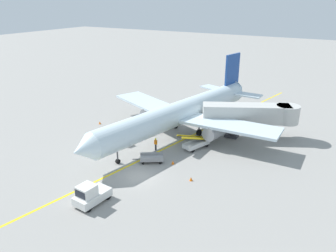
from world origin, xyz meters
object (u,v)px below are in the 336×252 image
at_px(baggage_tug_near_wing, 118,137).
at_px(safety_cone_nose_left, 173,162).
at_px(baggage_cart_loaded, 152,158).
at_px(safety_cone_nose_right, 191,179).
at_px(airliner, 181,112).
at_px(belt_loader_forward_hold, 196,143).
at_px(ground_crew_marshaller, 156,144).
at_px(safety_cone_wingtip_left, 100,123).
at_px(jet_bridge, 256,114).
at_px(pushback_tug, 91,195).

bearing_deg(baggage_tug_near_wing, safety_cone_nose_left, -9.72).
distance_m(baggage_cart_loaded, safety_cone_nose_right, 6.35).
height_order(airliner, belt_loader_forward_hold, airliner).
bearing_deg(baggage_cart_loaded, airliner, 96.33).
bearing_deg(airliner, ground_crew_marshaller, -92.86).
height_order(baggage_tug_near_wing, safety_cone_wingtip_left, baggage_tug_near_wing).
distance_m(jet_bridge, baggage_tug_near_wing, 19.43).
bearing_deg(airliner, baggage_tug_near_wing, -130.95).
distance_m(baggage_cart_loaded, ground_crew_marshaller, 3.42).
bearing_deg(safety_cone_wingtip_left, ground_crew_marshaller, -16.20).
relative_size(airliner, baggage_tug_near_wing, 13.21).
relative_size(jet_bridge, ground_crew_marshaller, 7.42).
bearing_deg(safety_cone_nose_left, safety_cone_wingtip_left, 160.22).
distance_m(belt_loader_forward_hold, safety_cone_nose_right, 8.57).
xyz_separation_m(airliner, belt_loader_forward_hold, (3.92, -3.13, -2.64)).
relative_size(baggage_tug_near_wing, safety_cone_wingtip_left, 6.05).
height_order(pushback_tug, baggage_tug_near_wing, pushback_tug).
height_order(ground_crew_marshaller, safety_cone_nose_left, ground_crew_marshaller).
height_order(pushback_tug, ground_crew_marshaller, pushback_tug).
distance_m(safety_cone_nose_right, safety_cone_wingtip_left, 21.99).
bearing_deg(jet_bridge, pushback_tug, -109.80).
relative_size(baggage_cart_loaded, safety_cone_nose_left, 8.14).
bearing_deg(ground_crew_marshaller, baggage_tug_near_wing, -173.72).
bearing_deg(jet_bridge, baggage_tug_near_wing, -143.92).
bearing_deg(belt_loader_forward_hold, baggage_cart_loaded, -114.41).
bearing_deg(baggage_tug_near_wing, jet_bridge, 36.08).
xyz_separation_m(jet_bridge, ground_crew_marshaller, (-9.81, -10.71, -2.63)).
bearing_deg(safety_cone_wingtip_left, baggage_tug_near_wing, -31.62).
height_order(pushback_tug, safety_cone_nose_right, pushback_tug).
relative_size(airliner, jet_bridge, 2.79).
bearing_deg(airliner, safety_cone_nose_right, -56.90).
xyz_separation_m(pushback_tug, belt_loader_forward_hold, (3.14, 16.72, -0.22)).
xyz_separation_m(pushback_tug, baggage_tug_near_wing, (-6.84, 12.87, -0.07)).
relative_size(pushback_tug, belt_loader_forward_hold, 0.73).
distance_m(airliner, safety_cone_wingtip_left, 13.77).
distance_m(baggage_tug_near_wing, safety_cone_nose_right, 13.87).
bearing_deg(ground_crew_marshaller, safety_cone_nose_left, -30.48).
distance_m(baggage_tug_near_wing, ground_crew_marshaller, 5.78).
distance_m(pushback_tug, safety_cone_wingtip_left, 22.15).
bearing_deg(belt_loader_forward_hold, baggage_tug_near_wing, -158.88).
relative_size(belt_loader_forward_hold, safety_cone_nose_left, 11.68).
relative_size(pushback_tug, safety_cone_wingtip_left, 8.52).
distance_m(baggage_tug_near_wing, safety_cone_wingtip_left, 8.34).
distance_m(airliner, baggage_tug_near_wing, 9.58).
relative_size(baggage_tug_near_wing, belt_loader_forward_hold, 0.52).
height_order(safety_cone_nose_right, safety_cone_wingtip_left, same).
bearing_deg(belt_loader_forward_hold, safety_cone_nose_left, -93.77).
bearing_deg(pushback_tug, airliner, 92.25).
height_order(baggage_cart_loaded, safety_cone_wingtip_left, baggage_cart_loaded).
relative_size(jet_bridge, baggage_tug_near_wing, 4.74).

